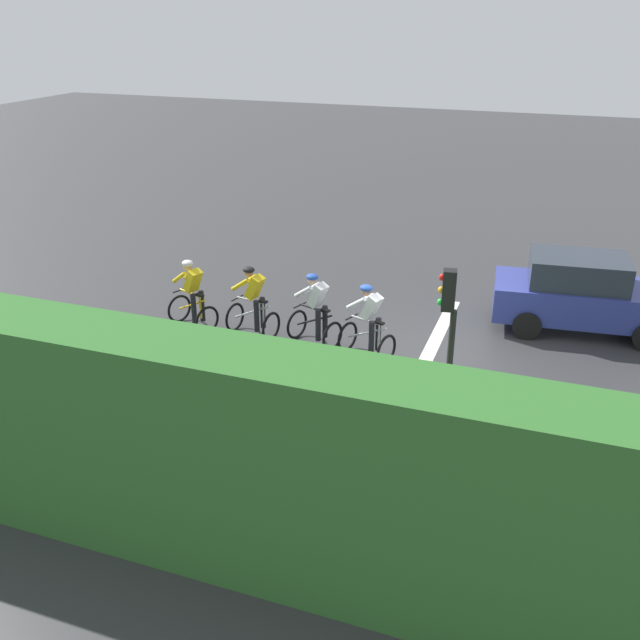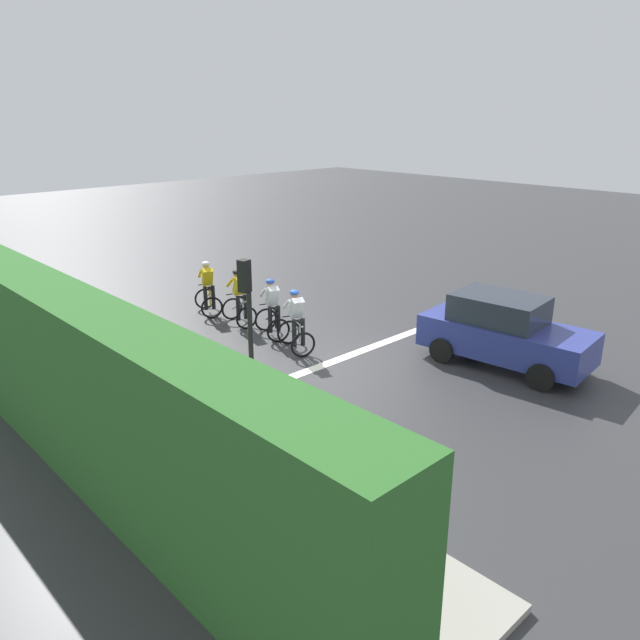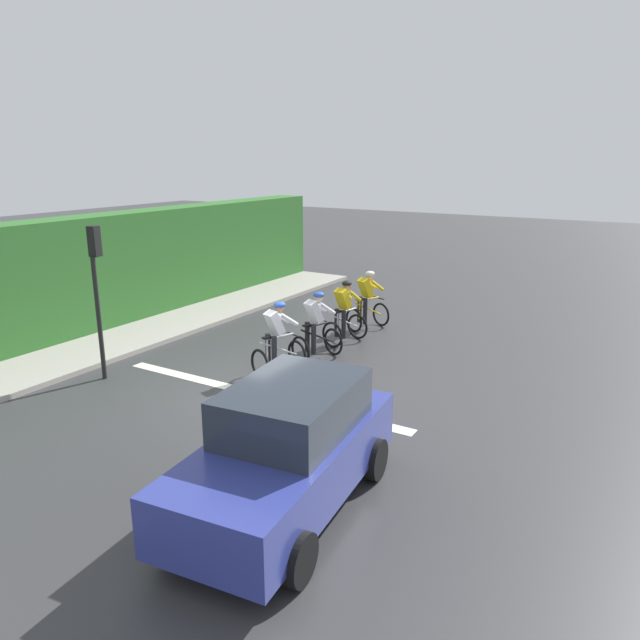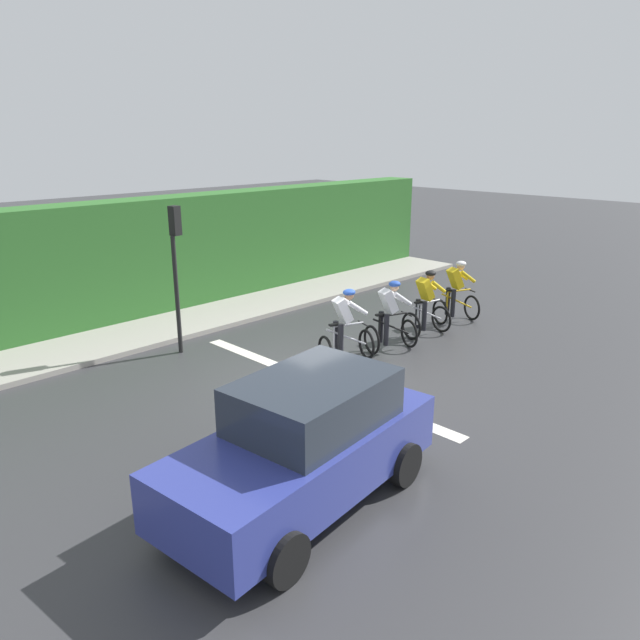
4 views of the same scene
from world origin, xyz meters
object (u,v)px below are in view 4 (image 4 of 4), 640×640
cyclist_second (426,305)px  car_navy (305,444)px  cyclist_lead (456,293)px  cyclist_mid (390,318)px  traffic_light_near_crossing (176,257)px  cyclist_fourth (345,328)px

cyclist_second → car_navy: 7.56m
cyclist_lead → cyclist_mid: bearing=-87.4°
cyclist_lead → traffic_light_near_crossing: bearing=-116.8°
cyclist_mid → car_navy: bearing=-62.1°
cyclist_second → cyclist_fourth: bearing=-94.0°
cyclist_lead → cyclist_second: same height
cyclist_mid → cyclist_fourth: size_ratio=1.00×
cyclist_mid → car_navy: size_ratio=0.39×
cyclist_fourth → car_navy: bearing=-53.3°
cyclist_lead → cyclist_fourth: bearing=-91.3°
car_navy → cyclist_fourth: bearing=126.7°
cyclist_lead → cyclist_second: 1.49m
traffic_light_near_crossing → car_navy: bearing=-18.3°
cyclist_second → cyclist_fourth: 2.76m
cyclist_mid → car_navy: 6.20m
cyclist_fourth → traffic_light_near_crossing: size_ratio=0.50×
cyclist_fourth → car_navy: 5.25m
cyclist_second → cyclist_mid: bearing=-88.5°
cyclist_lead → car_navy: size_ratio=0.39×
cyclist_second → car_navy: size_ratio=0.39×
cyclist_lead → traffic_light_near_crossing: (-3.22, -6.38, 1.43)m
cyclist_second → car_navy: car_navy is taller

